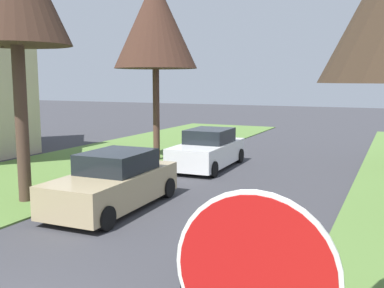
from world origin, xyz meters
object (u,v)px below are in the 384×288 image
parked_sedan_tan (114,183)px  street_tree_left_mid_b (155,24)px  parked_sedan_white (208,150)px  parked_motorcycle (207,258)px

parked_sedan_tan → street_tree_left_mid_b: bearing=110.6°
street_tree_left_mid_b → parked_sedan_white: size_ratio=1.77×
parked_sedan_white → street_tree_left_mid_b: bearing=169.2°
parked_sedan_white → parked_motorcycle: (4.15, -9.79, -0.24)m
parked_sedan_tan → parked_motorcycle: bearing=-37.8°
street_tree_left_mid_b → parked_sedan_tan: size_ratio=1.77×
street_tree_left_mid_b → parked_sedan_tan: (2.65, -7.04, -5.25)m
street_tree_left_mid_b → parked_motorcycle: 13.54m
street_tree_left_mid_b → parked_motorcycle: (6.85, -10.31, -5.49)m
parked_sedan_white → parked_sedan_tan: bearing=-90.5°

